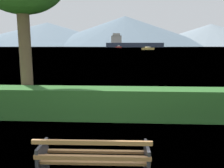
{
  "coord_description": "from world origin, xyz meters",
  "views": [
    {
      "loc": [
        0.48,
        -3.42,
        2.23
      ],
      "look_at": [
        0.0,
        5.14,
        0.78
      ],
      "focal_mm": 36.7,
      "sensor_mm": 36.0,
      "label": 1
    }
  ],
  "objects_px": {
    "sailboat_mid": "(119,47)",
    "cargo_ship_large": "(130,43)",
    "fishing_boat_near": "(148,49)",
    "park_bench": "(94,160)"
  },
  "relations": [
    {
      "from": "sailboat_mid",
      "to": "fishing_boat_near",
      "type": "bearing_deg",
      "value": -79.6
    },
    {
      "from": "fishing_boat_near",
      "to": "park_bench",
      "type": "bearing_deg",
      "value": -96.07
    },
    {
      "from": "cargo_ship_large",
      "to": "sailboat_mid",
      "type": "height_order",
      "value": "cargo_ship_large"
    },
    {
      "from": "cargo_ship_large",
      "to": "fishing_boat_near",
      "type": "bearing_deg",
      "value": -87.95
    },
    {
      "from": "fishing_boat_near",
      "to": "sailboat_mid",
      "type": "distance_m",
      "value": 95.21
    },
    {
      "from": "sailboat_mid",
      "to": "park_bench",
      "type": "bearing_deg",
      "value": -88.59
    },
    {
      "from": "cargo_ship_large",
      "to": "fishing_boat_near",
      "type": "xyz_separation_m",
      "value": [
        5.46,
        -152.73,
        -3.78
      ]
    },
    {
      "from": "sailboat_mid",
      "to": "cargo_ship_large",
      "type": "bearing_deg",
      "value": 78.78
    },
    {
      "from": "fishing_boat_near",
      "to": "sailboat_mid",
      "type": "bearing_deg",
      "value": 100.4
    },
    {
      "from": "park_bench",
      "to": "cargo_ship_large",
      "type": "relative_size",
      "value": 0.03
    }
  ]
}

